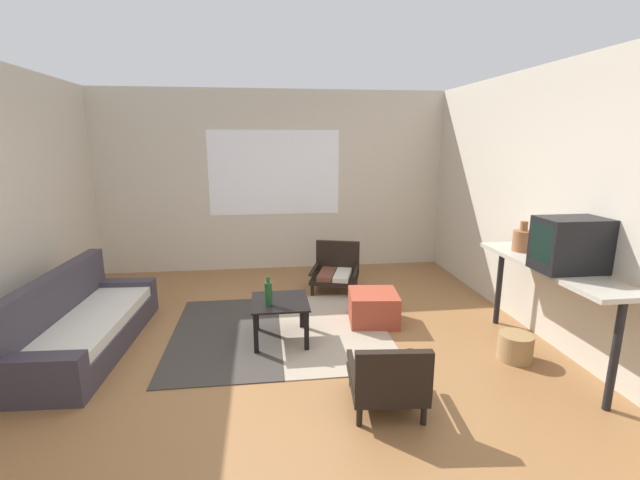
{
  "coord_description": "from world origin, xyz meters",
  "views": [
    {
      "loc": [
        -0.17,
        -3.65,
        1.97
      ],
      "look_at": [
        0.39,
        0.69,
        0.96
      ],
      "focal_mm": 24.45,
      "sensor_mm": 36.0,
      "label": 1
    }
  ],
  "objects_px": {
    "armchair_by_window": "(336,269)",
    "glass_bottle": "(268,293)",
    "console_shelf": "(550,274)",
    "crt_television": "(570,244)",
    "clay_vase": "(523,240)",
    "armchair_striped_foreground": "(388,379)",
    "ottoman_orange": "(373,307)",
    "wicker_basket": "(515,347)",
    "couch": "(82,326)",
    "coffee_table": "(280,308)"
  },
  "relations": [
    {
      "from": "console_shelf",
      "to": "glass_bottle",
      "type": "bearing_deg",
      "value": 166.7
    },
    {
      "from": "armchair_by_window",
      "to": "glass_bottle",
      "type": "xyz_separation_m",
      "value": [
        -0.92,
        -1.59,
        0.27
      ]
    },
    {
      "from": "clay_vase",
      "to": "wicker_basket",
      "type": "height_order",
      "value": "clay_vase"
    },
    {
      "from": "glass_bottle",
      "to": "wicker_basket",
      "type": "relative_size",
      "value": 0.93
    },
    {
      "from": "glass_bottle",
      "to": "wicker_basket",
      "type": "distance_m",
      "value": 2.34
    },
    {
      "from": "ottoman_orange",
      "to": "wicker_basket",
      "type": "bearing_deg",
      "value": -42.29
    },
    {
      "from": "crt_television",
      "to": "glass_bottle",
      "type": "bearing_deg",
      "value": 162.47
    },
    {
      "from": "crt_television",
      "to": "clay_vase",
      "type": "relative_size",
      "value": 1.78
    },
    {
      "from": "armchair_by_window",
      "to": "console_shelf",
      "type": "bearing_deg",
      "value": -54.29
    },
    {
      "from": "coffee_table",
      "to": "clay_vase",
      "type": "xyz_separation_m",
      "value": [
        2.37,
        -0.22,
        0.68
      ]
    },
    {
      "from": "armchair_striped_foreground",
      "to": "glass_bottle",
      "type": "distance_m",
      "value": 1.48
    },
    {
      "from": "crt_television",
      "to": "armchair_by_window",
      "type": "bearing_deg",
      "value": 123.34
    },
    {
      "from": "armchair_by_window",
      "to": "console_shelf",
      "type": "xyz_separation_m",
      "value": [
        1.56,
        -2.17,
        0.54
      ]
    },
    {
      "from": "armchair_striped_foreground",
      "to": "ottoman_orange",
      "type": "bearing_deg",
      "value": 79.49
    },
    {
      "from": "coffee_table",
      "to": "glass_bottle",
      "type": "xyz_separation_m",
      "value": [
        -0.11,
        -0.1,
        0.2
      ]
    },
    {
      "from": "clay_vase",
      "to": "couch",
      "type": "bearing_deg",
      "value": 176.34
    },
    {
      "from": "armchair_striped_foreground",
      "to": "crt_television",
      "type": "distance_m",
      "value": 1.89
    },
    {
      "from": "couch",
      "to": "wicker_basket",
      "type": "bearing_deg",
      "value": -10.34
    },
    {
      "from": "armchair_striped_foreground",
      "to": "clay_vase",
      "type": "bearing_deg",
      "value": 32.86
    },
    {
      "from": "coffee_table",
      "to": "armchair_striped_foreground",
      "type": "xyz_separation_m",
      "value": [
        0.74,
        -1.28,
        -0.08
      ]
    },
    {
      "from": "coffee_table",
      "to": "crt_television",
      "type": "relative_size",
      "value": 1.13
    },
    {
      "from": "couch",
      "to": "coffee_table",
      "type": "xyz_separation_m",
      "value": [
        1.89,
        -0.05,
        0.1
      ]
    },
    {
      "from": "couch",
      "to": "console_shelf",
      "type": "bearing_deg",
      "value": -9.83
    },
    {
      "from": "armchair_by_window",
      "to": "crt_television",
      "type": "relative_size",
      "value": 1.41
    },
    {
      "from": "armchair_striped_foreground",
      "to": "console_shelf",
      "type": "relative_size",
      "value": 0.38
    },
    {
      "from": "coffee_table",
      "to": "crt_television",
      "type": "xyz_separation_m",
      "value": [
        2.37,
        -0.89,
        0.79
      ]
    },
    {
      "from": "armchair_striped_foreground",
      "to": "crt_television",
      "type": "bearing_deg",
      "value": 13.57
    },
    {
      "from": "ottoman_orange",
      "to": "wicker_basket",
      "type": "relative_size",
      "value": 1.68
    },
    {
      "from": "clay_vase",
      "to": "armchair_striped_foreground",
      "type": "bearing_deg",
      "value": -147.14
    },
    {
      "from": "crt_television",
      "to": "wicker_basket",
      "type": "height_order",
      "value": "crt_television"
    },
    {
      "from": "couch",
      "to": "glass_bottle",
      "type": "xyz_separation_m",
      "value": [
        1.78,
        -0.15,
        0.3
      ]
    },
    {
      "from": "armchair_by_window",
      "to": "glass_bottle",
      "type": "distance_m",
      "value": 1.86
    },
    {
      "from": "armchair_by_window",
      "to": "couch",
      "type": "bearing_deg",
      "value": -152.02
    },
    {
      "from": "clay_vase",
      "to": "console_shelf",
      "type": "bearing_deg",
      "value": -90.0
    },
    {
      "from": "armchair_by_window",
      "to": "glass_bottle",
      "type": "relative_size",
      "value": 2.62
    },
    {
      "from": "couch",
      "to": "armchair_striped_foreground",
      "type": "xyz_separation_m",
      "value": [
        2.63,
        -1.33,
        0.02
      ]
    },
    {
      "from": "clay_vase",
      "to": "glass_bottle",
      "type": "height_order",
      "value": "clay_vase"
    },
    {
      "from": "couch",
      "to": "console_shelf",
      "type": "xyz_separation_m",
      "value": [
        4.27,
        -0.74,
        0.58
      ]
    },
    {
      "from": "clay_vase",
      "to": "armchair_by_window",
      "type": "bearing_deg",
      "value": 132.45
    },
    {
      "from": "couch",
      "to": "coffee_table",
      "type": "distance_m",
      "value": 1.89
    },
    {
      "from": "coffee_table",
      "to": "clay_vase",
      "type": "distance_m",
      "value": 2.48
    },
    {
      "from": "ottoman_orange",
      "to": "console_shelf",
      "type": "distance_m",
      "value": 1.79
    },
    {
      "from": "couch",
      "to": "armchair_by_window",
      "type": "xyz_separation_m",
      "value": [
        2.7,
        1.44,
        0.03
      ]
    },
    {
      "from": "armchair_by_window",
      "to": "console_shelf",
      "type": "height_order",
      "value": "console_shelf"
    },
    {
      "from": "crt_television",
      "to": "wicker_basket",
      "type": "relative_size",
      "value": 1.73
    },
    {
      "from": "coffee_table",
      "to": "crt_television",
      "type": "height_order",
      "value": "crt_television"
    },
    {
      "from": "couch",
      "to": "clay_vase",
      "type": "relative_size",
      "value": 6.8
    },
    {
      "from": "crt_television",
      "to": "clay_vase",
      "type": "height_order",
      "value": "crt_television"
    },
    {
      "from": "armchair_by_window",
      "to": "console_shelf",
      "type": "relative_size",
      "value": 0.44
    },
    {
      "from": "clay_vase",
      "to": "crt_television",
      "type": "bearing_deg",
      "value": -90.27
    }
  ]
}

